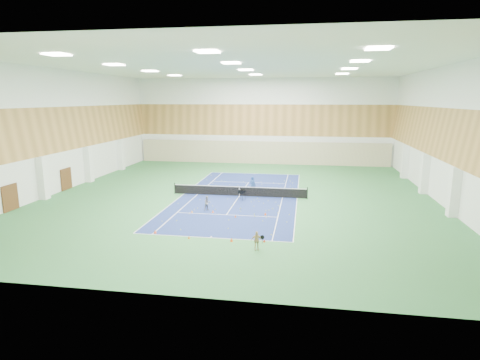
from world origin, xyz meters
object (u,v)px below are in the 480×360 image
object	(u,v)px
tennis_net	(239,191)
ball_cart	(242,195)
child_apron	(256,241)
child_court	(207,203)
coach	(252,186)

from	to	relation	value
tennis_net	ball_cart	distance (m)	1.51
child_apron	ball_cart	distance (m)	12.42
tennis_net	ball_cart	xyz separation A→B (m)	(0.46, -1.44, -0.07)
child_court	child_apron	xyz separation A→B (m)	(5.12, -8.23, -0.01)
child_apron	ball_cart	world-z (taller)	child_apron
coach	child_apron	xyz separation A→B (m)	(2.11, -14.25, -0.32)
tennis_net	ball_cart	bearing A→B (deg)	-72.31
tennis_net	child_apron	world-z (taller)	child_apron
coach	child_apron	bearing A→B (deg)	115.49
child_court	ball_cart	distance (m)	4.49
tennis_net	ball_cart	size ratio (longest dim) A/B	13.46
child_court	child_apron	distance (m)	9.69
coach	tennis_net	bearing A→B (deg)	48.81
child_apron	child_court	bearing A→B (deg)	105.53
child_court	child_apron	size ratio (longest dim) A/B	1.02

